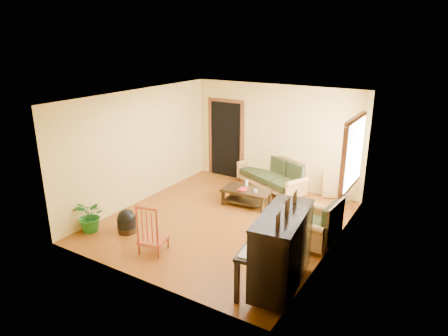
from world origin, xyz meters
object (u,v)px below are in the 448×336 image
Objects in this scene: sofa at (271,174)px; piano at (282,252)px; armchair at (315,221)px; potted_plant at (91,216)px; ceramic_crock at (344,198)px; red_chair at (153,228)px; coffee_table at (246,197)px; footstool at (127,224)px.

piano is at bearing -38.21° from sofa.
potted_plant is at bearing -151.44° from armchair.
armchair is 2.26m from ceramic_crock.
sofa is at bearing 70.31° from red_chair.
piano reaches higher than armchair.
ceramic_crock is at bearing 95.05° from armchair.
coffee_table is 0.76× the size of piano.
piano is (1.95, -2.52, 0.43)m from coffee_table.
sofa is at bearing 68.31° from footstool.
coffee_table is at bearing 68.12° from red_chair.
piano is at bearing -8.44° from red_chair.
ceramic_crock is at bearing 27.70° from sofa.
red_chair is at bearing -120.16° from ceramic_crock.
coffee_table is 2.16m from armchair.
piano is 3.37m from footstool.
sofa is at bearing 87.95° from coffee_table.
armchair is 4.06× the size of ceramic_crock.
red_chair is 4.13× the size of ceramic_crock.
red_chair is at bearing 1.98° from potted_plant.
sofa is 2.06× the size of red_chair.
red_chair is at bearing -17.20° from footstool.
coffee_table is 3.40m from potted_plant.
armchair reaches higher than ceramic_crock.
armchair is at bearing -25.91° from coffee_table.
red_chair reaches higher than potted_plant.
potted_plant is (-1.56, -0.05, -0.14)m from red_chair.
potted_plant is (-2.00, -2.75, 0.14)m from coffee_table.
sofa is 3.88m from footstool.
piano is at bearing -88.91° from ceramic_crock.
footstool is at bearing 171.11° from piano.
piano is (1.91, -3.72, 0.21)m from sofa.
ceramic_crock is 5.61m from potted_plant.
sofa is at bearing -176.88° from ceramic_crock.
ceramic_crock is (-0.05, 2.24, -0.35)m from armchair.
piano is 3.85m from ceramic_crock.
potted_plant reaches higher than ceramic_crock.
footstool is (-1.39, -2.40, -0.02)m from coffee_table.
red_chair is 4.63m from ceramic_crock.
coffee_table reaches higher than footstool.
footstool is (-3.32, -1.46, -0.29)m from armchair.
sofa is 5.19× the size of footstool.
piano is 1.50× the size of red_chair.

